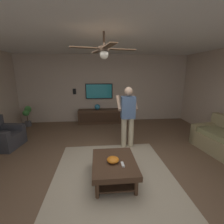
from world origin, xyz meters
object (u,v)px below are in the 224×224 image
(media_console, at_px, (100,116))
(remote_white, at_px, (123,164))
(bowl, at_px, (113,160))
(ceiling_fan, at_px, (104,50))
(coffee_table, at_px, (114,166))
(vase_round, at_px, (97,107))
(tv, at_px, (99,91))
(wall_speaker_left, at_px, (127,90))
(person_standing, at_px, (128,114))
(potted_plant_short, at_px, (27,113))
(wall_speaker_right, at_px, (74,91))
(armchair, at_px, (2,137))

(media_console, relative_size, remote_white, 11.33)
(bowl, bearing_deg, ceiling_fan, 16.10)
(remote_white, distance_m, ceiling_fan, 2.05)
(coffee_table, bearing_deg, vase_round, 4.62)
(tv, bearing_deg, remote_white, 4.95)
(wall_speaker_left, bearing_deg, person_standing, 170.06)
(tv, bearing_deg, coffee_table, 3.09)
(potted_plant_short, distance_m, bowl, 4.46)
(coffee_table, bearing_deg, wall_speaker_left, -13.87)
(media_console, xyz_separation_m, bowl, (-3.59, -0.18, 0.17))
(person_standing, relative_size, wall_speaker_right, 7.45)
(media_console, bearing_deg, ceiling_fan, 1.03)
(potted_plant_short, bearing_deg, coffee_table, -139.09)
(coffee_table, bearing_deg, person_standing, -20.59)
(bowl, height_order, ceiling_fan, ceiling_fan)
(wall_speaker_right, bearing_deg, bowl, -163.11)
(armchair, height_order, media_console, armchair)
(tv, bearing_deg, media_console, 0.00)
(coffee_table, height_order, wall_speaker_right, wall_speaker_right)
(vase_round, height_order, ceiling_fan, ceiling_fan)
(person_standing, bearing_deg, ceiling_fan, 144.67)
(remote_white, bearing_deg, potted_plant_short, 39.43)
(vase_round, bearing_deg, coffee_table, -175.38)
(media_console, bearing_deg, potted_plant_short, -86.00)
(person_standing, height_order, wall_speaker_right, person_standing)
(media_console, bearing_deg, tv, -180.00)
(bowl, distance_m, remote_white, 0.20)
(remote_white, relative_size, vase_round, 0.68)
(coffee_table, relative_size, tv, 0.92)
(media_console, distance_m, wall_speaker_left, 1.55)
(armchair, distance_m, wall_speaker_left, 4.51)
(remote_white, bearing_deg, vase_round, 4.94)
(person_standing, height_order, ceiling_fan, ceiling_fan)
(armchair, relative_size, person_standing, 0.56)
(armchair, distance_m, tv, 3.58)
(media_console, bearing_deg, person_standing, 18.13)
(media_console, xyz_separation_m, ceiling_fan, (-3.17, -0.06, 2.10))
(bowl, relative_size, vase_round, 1.00)
(wall_speaker_left, bearing_deg, potted_plant_short, 96.56)
(wall_speaker_right, height_order, ceiling_fan, ceiling_fan)
(vase_round, bearing_deg, bowl, -175.83)
(person_standing, relative_size, bowl, 7.43)
(armchair, relative_size, ceiling_fan, 0.76)
(potted_plant_short, bearing_deg, vase_round, -85.33)
(potted_plant_short, height_order, wall_speaker_right, wall_speaker_right)
(tv, height_order, wall_speaker_right, tv)
(vase_round, bearing_deg, media_console, -106.51)
(coffee_table, distance_m, potted_plant_short, 4.45)
(armchair, xyz_separation_m, wall_speaker_right, (2.16, -1.70, 0.99))
(potted_plant_short, distance_m, vase_round, 2.64)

